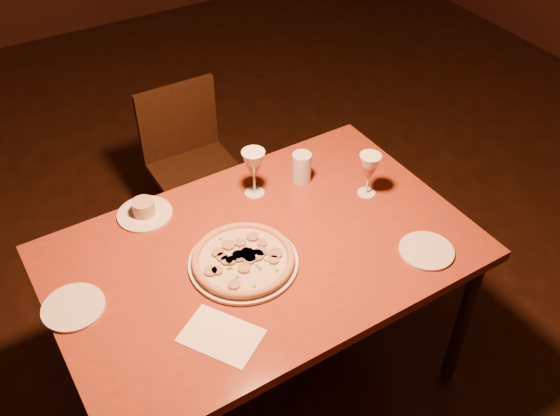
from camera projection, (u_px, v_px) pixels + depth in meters
floor at (307, 345)px, 2.68m from camera, size 7.00×7.00×0.00m
dining_table at (263, 263)px, 2.11m from camera, size 1.41×0.93×0.74m
chair_far at (191, 161)px, 2.93m from camera, size 0.38×0.38×0.79m
pizza_plate at (243, 260)px, 2.01m from camera, size 0.36×0.36×0.04m
ramekin_saucer at (144, 211)px, 2.19m from camera, size 0.19×0.19×0.06m
wine_glass_far at (254, 173)px, 2.23m from camera, size 0.08×0.08×0.19m
wine_glass_right at (368, 175)px, 2.23m from camera, size 0.08×0.08×0.17m
water_tumbler at (302, 168)px, 2.31m from camera, size 0.07×0.07×0.12m
side_plate_left at (73, 307)px, 1.88m from camera, size 0.19×0.19×0.01m
side_plate_near at (426, 251)px, 2.06m from camera, size 0.18×0.18×0.01m
menu_card at (221, 336)px, 1.80m from camera, size 0.25×0.27×0.00m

